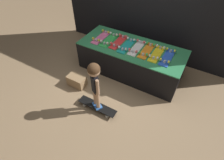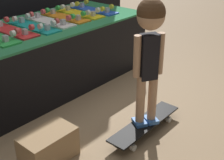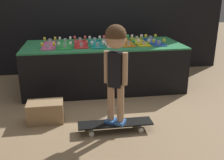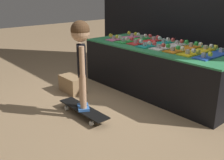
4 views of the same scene
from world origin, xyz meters
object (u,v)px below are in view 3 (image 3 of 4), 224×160
(skateboard_on_floor, at_px, (115,124))
(storage_box, at_px, (46,112))
(skateboard_teal_on_rack, at_px, (96,43))
(skateboard_blue_on_rack, at_px, (154,41))
(skateboard_pink_on_rack, at_px, (49,45))
(skateboard_white_on_rack, at_px, (111,42))
(skateboard_yellow_on_rack, at_px, (140,41))
(skateboard_red_on_rack, at_px, (81,43))
(skateboard_orange_on_rack, at_px, (125,42))
(child, at_px, (116,56))
(skateboard_green_on_rack, at_px, (65,44))

(skateboard_on_floor, xyz_separation_m, storage_box, (-0.72, 0.32, 0.04))
(skateboard_teal_on_rack, relative_size, skateboard_blue_on_rack, 1.00)
(skateboard_pink_on_rack, xyz_separation_m, skateboard_white_on_rack, (0.86, 0.02, 0.00))
(skateboard_teal_on_rack, xyz_separation_m, skateboard_yellow_on_rack, (0.65, 0.04, 0.00))
(skateboard_white_on_rack, bearing_deg, skateboard_yellow_on_rack, 1.22)
(skateboard_pink_on_rack, xyz_separation_m, storage_box, (-0.02, -0.97, -0.56))
(skateboard_white_on_rack, bearing_deg, skateboard_blue_on_rack, 0.02)
(skateboard_white_on_rack, distance_m, skateboard_on_floor, 1.45)
(skateboard_yellow_on_rack, bearing_deg, skateboard_white_on_rack, -178.78)
(skateboard_pink_on_rack, relative_size, storage_box, 1.56)
(skateboard_red_on_rack, xyz_separation_m, skateboard_orange_on_rack, (0.65, 0.00, 0.00))
(skateboard_on_floor, bearing_deg, skateboard_white_on_rack, 83.27)
(skateboard_blue_on_rack, relative_size, child, 0.60)
(skateboard_yellow_on_rack, distance_m, skateboard_on_floor, 1.56)
(skateboard_green_on_rack, distance_m, skateboard_blue_on_rack, 1.29)
(skateboard_green_on_rack, height_order, skateboard_teal_on_rack, same)
(skateboard_red_on_rack, distance_m, skateboard_teal_on_rack, 0.22)
(skateboard_on_floor, distance_m, storage_box, 0.79)
(skateboard_pink_on_rack, height_order, skateboard_on_floor, skateboard_pink_on_rack)
(skateboard_pink_on_rack, bearing_deg, skateboard_yellow_on_rack, 1.20)
(skateboard_pink_on_rack, xyz_separation_m, skateboard_red_on_rack, (0.43, 0.03, 0.00))
(skateboard_teal_on_rack, relative_size, child, 0.60)
(skateboard_blue_on_rack, bearing_deg, skateboard_red_on_rack, 179.39)
(skateboard_green_on_rack, height_order, skateboard_red_on_rack, same)
(child, bearing_deg, skateboard_teal_on_rack, 122.88)
(skateboard_green_on_rack, height_order, child, child)
(skateboard_pink_on_rack, distance_m, skateboard_green_on_rack, 0.22)
(skateboard_green_on_rack, xyz_separation_m, skateboard_yellow_on_rack, (1.08, 0.03, 0.00))
(skateboard_orange_on_rack, bearing_deg, skateboard_teal_on_rack, -174.64)
(skateboard_green_on_rack, xyz_separation_m, skateboard_orange_on_rack, (0.86, 0.04, 0.00))
(skateboard_pink_on_rack, relative_size, skateboard_yellow_on_rack, 1.00)
(skateboard_green_on_rack, bearing_deg, skateboard_red_on_rack, 9.39)
(child, xyz_separation_m, storage_box, (-0.72, 0.32, -0.67))
(skateboard_red_on_rack, bearing_deg, child, -78.18)
(skateboard_on_floor, height_order, child, child)
(skateboard_yellow_on_rack, relative_size, skateboard_on_floor, 0.79)
(skateboard_white_on_rack, relative_size, storage_box, 1.56)
(skateboard_red_on_rack, xyz_separation_m, skateboard_on_floor, (0.28, -1.32, -0.60))
(skateboard_blue_on_rack, relative_size, skateboard_on_floor, 0.79)
(skateboard_red_on_rack, height_order, child, child)
(skateboard_teal_on_rack, bearing_deg, skateboard_yellow_on_rack, 3.23)
(skateboard_blue_on_rack, distance_m, storage_box, 1.90)
(skateboard_yellow_on_rack, bearing_deg, skateboard_orange_on_rack, 178.97)
(skateboard_red_on_rack, bearing_deg, skateboard_white_on_rack, -1.55)
(storage_box, bearing_deg, skateboard_orange_on_rack, 42.38)
(child, relative_size, storage_box, 2.58)
(skateboard_pink_on_rack, bearing_deg, skateboard_green_on_rack, -1.64)
(skateboard_pink_on_rack, distance_m, child, 1.48)
(skateboard_green_on_rack, bearing_deg, skateboard_on_floor, -69.06)
(skateboard_white_on_rack, relative_size, skateboard_on_floor, 0.79)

